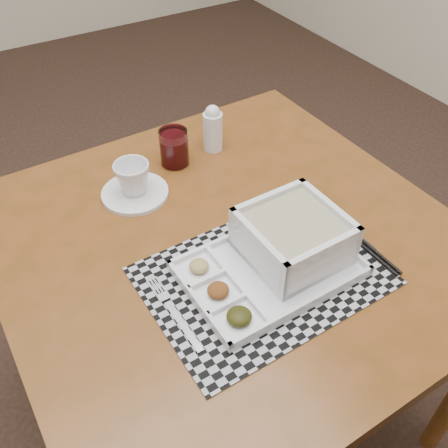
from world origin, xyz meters
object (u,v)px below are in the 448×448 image
(serving_tray, at_px, (286,247))
(creamer_bottle, at_px, (213,128))
(dining_table, at_px, (229,259))
(juice_glass, at_px, (174,149))
(cup, at_px, (133,178))

(serving_tray, bearing_deg, creamer_bottle, 79.26)
(dining_table, bearing_deg, creamer_bottle, 65.67)
(juice_glass, bearing_deg, serving_tray, -85.24)
(cup, distance_m, creamer_bottle, 0.25)
(serving_tray, xyz_separation_m, cup, (-0.17, 0.34, 0.01))
(creamer_bottle, bearing_deg, serving_tray, -100.74)
(serving_tray, distance_m, creamer_bottle, 0.42)
(dining_table, height_order, creamer_bottle, creamer_bottle)
(cup, height_order, juice_glass, juice_glass)
(cup, distance_m, juice_glass, 0.15)
(serving_tray, relative_size, juice_glass, 3.61)
(dining_table, relative_size, creamer_bottle, 7.67)
(dining_table, distance_m, cup, 0.27)
(cup, bearing_deg, dining_table, -86.92)
(dining_table, distance_m, creamer_bottle, 0.34)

